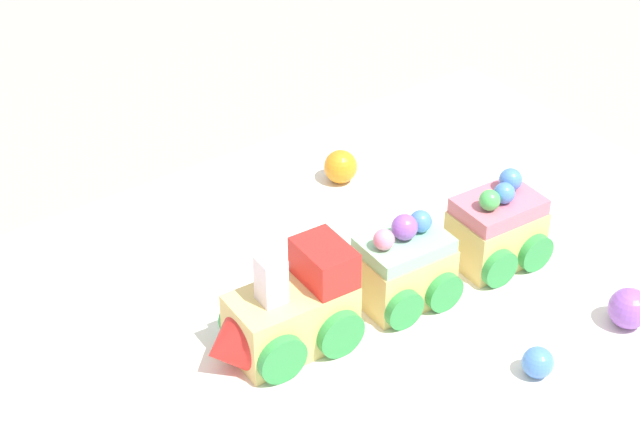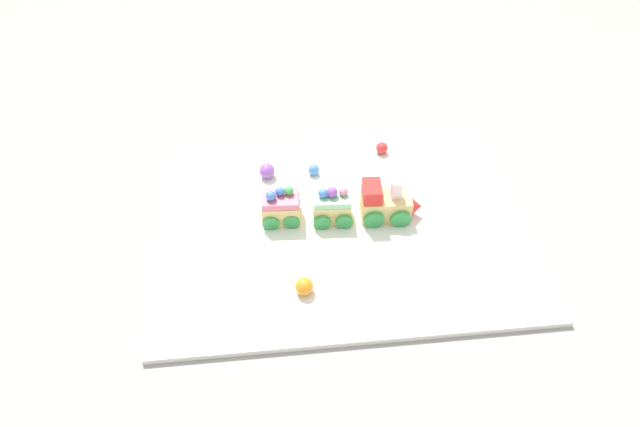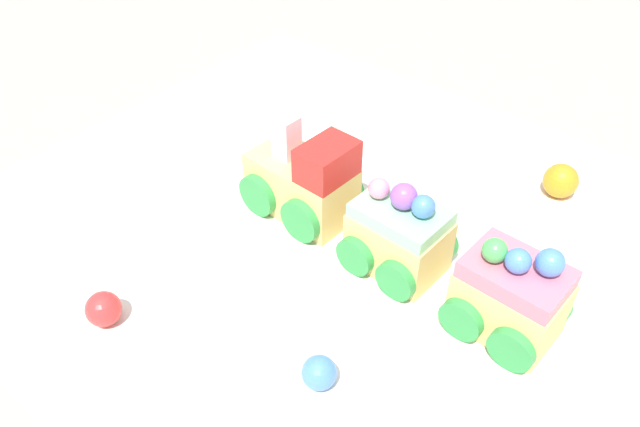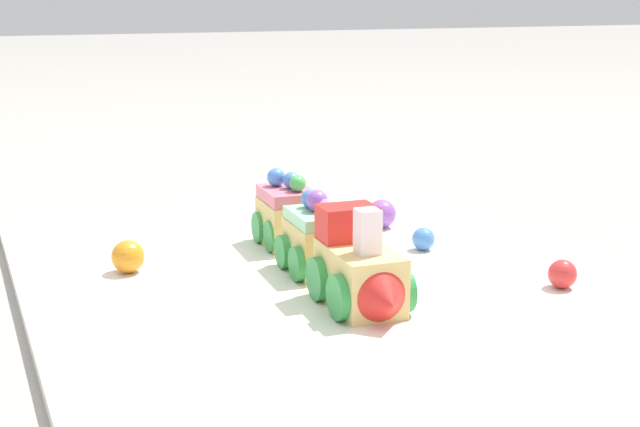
{
  "view_description": "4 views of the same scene",
  "coord_description": "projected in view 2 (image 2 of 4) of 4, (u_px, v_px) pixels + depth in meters",
  "views": [
    {
      "loc": [
        0.4,
        0.49,
        0.52
      ],
      "look_at": [
        0.03,
        -0.02,
        0.08
      ],
      "focal_mm": 60.0,
      "sensor_mm": 36.0,
      "label": 1
    },
    {
      "loc": [
        -0.1,
        -0.6,
        0.68
      ],
      "look_at": [
        -0.05,
        -0.03,
        0.08
      ],
      "focal_mm": 28.0,
      "sensor_mm": 36.0,
      "label": 2
    },
    {
      "loc": [
        -0.19,
        0.32,
        0.34
      ],
      "look_at": [
        0.04,
        0.04,
        0.04
      ],
      "focal_mm": 35.0,
      "sensor_mm": 36.0,
      "label": 3
    },
    {
      "loc": [
        0.68,
        -0.28,
        0.26
      ],
      "look_at": [
        -0.04,
        0.03,
        0.06
      ],
      "focal_mm": 50.0,
      "sensor_mm": 36.0,
      "label": 4
    }
  ],
  "objects": [
    {
      "name": "gumball_purple",
      "position": [
        267.0,
        171.0,
        0.97
      ],
      "size": [
        0.03,
        0.03,
        0.03
      ],
      "primitive_type": "sphere",
      "color": "#9956C6",
      "rests_on": "display_board"
    },
    {
      "name": "gumball_red",
      "position": [
        382.0,
        148.0,
        1.03
      ],
      "size": [
        0.02,
        0.02,
        0.02
      ],
      "primitive_type": "sphere",
      "color": "red",
      "rests_on": "display_board"
    },
    {
      "name": "cake_train_locomotive",
      "position": [
        388.0,
        204.0,
        0.89
      ],
      "size": [
        0.11,
        0.07,
        0.08
      ],
      "rotation": [
        0.0,
        0.0,
        -0.05
      ],
      "color": "#E5C675",
      "rests_on": "display_board"
    },
    {
      "name": "cake_car_strawberry",
      "position": [
        281.0,
        207.0,
        0.89
      ],
      "size": [
        0.07,
        0.07,
        0.07
      ],
      "rotation": [
        0.0,
        0.0,
        -0.05
      ],
      "color": "#E5C675",
      "rests_on": "display_board"
    },
    {
      "name": "gumball_blue",
      "position": [
        314.0,
        170.0,
        0.98
      ],
      "size": [
        0.02,
        0.02,
        0.02
      ],
      "primitive_type": "sphere",
      "color": "#4C84E0",
      "rests_on": "display_board"
    },
    {
      "name": "cake_car_mint",
      "position": [
        331.0,
        206.0,
        0.89
      ],
      "size": [
        0.07,
        0.07,
        0.07
      ],
      "rotation": [
        0.0,
        0.0,
        -0.05
      ],
      "color": "#E5C675",
      "rests_on": "display_board"
    },
    {
      "name": "gumball_orange",
      "position": [
        304.0,
        286.0,
        0.79
      ],
      "size": [
        0.03,
        0.03,
        0.03
      ],
      "primitive_type": "sphere",
      "color": "orange",
      "rests_on": "display_board"
    },
    {
      "name": "ground_plane",
      "position": [
        343.0,
        228.0,
        0.91
      ],
      "size": [
        10.0,
        10.0,
        0.0
      ],
      "primitive_type": "plane",
      "color": "gray"
    },
    {
      "name": "display_board",
      "position": [
        343.0,
        226.0,
        0.9
      ],
      "size": [
        0.65,
        0.47,
        0.01
      ],
      "primitive_type": "cube",
      "color": "white",
      "rests_on": "ground_plane"
    }
  ]
}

